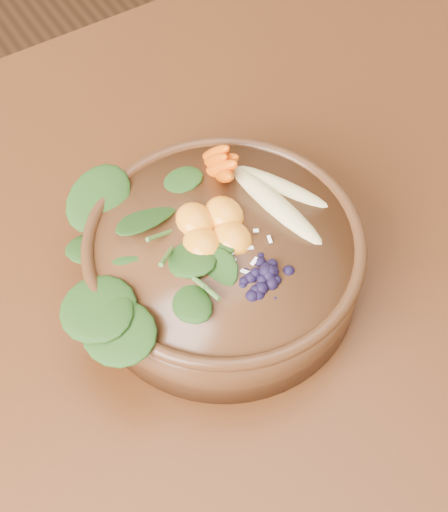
# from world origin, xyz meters

# --- Properties ---
(ground) EXTENTS (4.00, 4.00, 0.00)m
(ground) POSITION_xyz_m (0.00, 0.00, 0.00)
(ground) COLOR #381E0F
(ground) RESTS_ON ground
(dining_table) EXTENTS (1.60, 0.90, 0.75)m
(dining_table) POSITION_xyz_m (0.00, 0.00, 0.66)
(dining_table) COLOR #331C0C
(dining_table) RESTS_ON ground
(stoneware_bowl) EXTENTS (0.30, 0.30, 0.07)m
(stoneware_bowl) POSITION_xyz_m (-0.14, 0.02, 0.78)
(stoneware_bowl) COLOR #4A2914
(stoneware_bowl) RESTS_ON dining_table
(kale_heap) EXTENTS (0.19, 0.18, 0.04)m
(kale_heap) POSITION_xyz_m (-0.19, 0.06, 0.84)
(kale_heap) COLOR #224814
(kale_heap) RESTS_ON stoneware_bowl
(carrot_cluster) EXTENTS (0.06, 0.06, 0.07)m
(carrot_cluster) POSITION_xyz_m (-0.10, 0.09, 0.86)
(carrot_cluster) COLOR #E45505
(carrot_cluster) RESTS_ON stoneware_bowl
(banana_halves) EXTENTS (0.08, 0.15, 0.02)m
(banana_halves) POSITION_xyz_m (-0.06, 0.03, 0.83)
(banana_halves) COLOR #E0CC84
(banana_halves) RESTS_ON stoneware_bowl
(mandarin_cluster) EXTENTS (0.09, 0.09, 0.03)m
(mandarin_cluster) POSITION_xyz_m (-0.14, 0.03, 0.83)
(mandarin_cluster) COLOR orange
(mandarin_cluster) RESTS_ON stoneware_bowl
(blueberry_pile) EXTENTS (0.13, 0.11, 0.04)m
(blueberry_pile) POSITION_xyz_m (-0.12, -0.04, 0.84)
(blueberry_pile) COLOR black
(blueberry_pile) RESTS_ON stoneware_bowl
(coconut_flakes) EXTENTS (0.09, 0.08, 0.01)m
(coconut_flakes) POSITION_xyz_m (-0.13, -0.00, 0.82)
(coconut_flakes) COLOR white
(coconut_flakes) RESTS_ON stoneware_bowl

